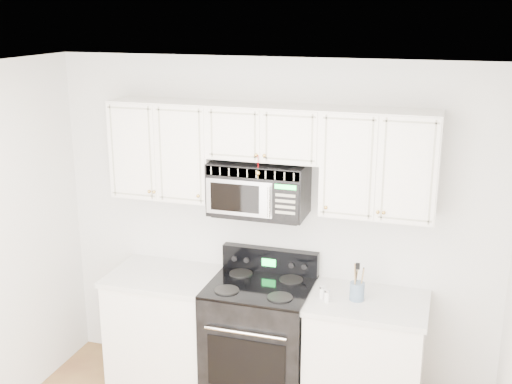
% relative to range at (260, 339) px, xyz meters
% --- Properties ---
extents(room, '(3.51, 3.51, 2.61)m').
position_rel_range_xyz_m(room, '(0.01, -1.43, 0.82)').
color(room, olive).
rests_on(room, ground).
extents(base_cabinet_left, '(0.86, 0.65, 0.92)m').
position_rel_range_xyz_m(base_cabinet_left, '(-0.79, 0.01, -0.06)').
color(base_cabinet_left, white).
rests_on(base_cabinet_left, ground).
extents(base_cabinet_right, '(0.86, 0.65, 0.92)m').
position_rel_range_xyz_m(base_cabinet_right, '(0.81, 0.01, -0.06)').
color(base_cabinet_right, white).
rests_on(base_cabinet_right, ground).
extents(range, '(0.77, 0.70, 1.12)m').
position_rel_range_xyz_m(range, '(0.00, 0.00, 0.00)').
color(range, black).
rests_on(range, ground).
extents(upper_cabinets, '(2.44, 0.37, 0.75)m').
position_rel_range_xyz_m(upper_cabinets, '(0.01, 0.16, 1.45)').
color(upper_cabinets, white).
rests_on(upper_cabinets, ground).
extents(microwave, '(0.72, 0.41, 0.40)m').
position_rel_range_xyz_m(microwave, '(-0.05, 0.14, 1.16)').
color(microwave, black).
rests_on(microwave, ground).
extents(utensil_crock, '(0.11, 0.11, 0.29)m').
position_rel_range_xyz_m(utensil_crock, '(0.73, -0.01, 0.51)').
color(utensil_crock, slate).
rests_on(utensil_crock, base_cabinet_right).
extents(shaker_salt, '(0.04, 0.04, 0.09)m').
position_rel_range_xyz_m(shaker_salt, '(0.49, -0.05, 0.48)').
color(shaker_salt, white).
rests_on(shaker_salt, base_cabinet_right).
extents(shaker_pepper, '(0.04, 0.04, 0.09)m').
position_rel_range_xyz_m(shaker_pepper, '(0.53, -0.11, 0.48)').
color(shaker_pepper, white).
rests_on(shaker_pepper, base_cabinet_right).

